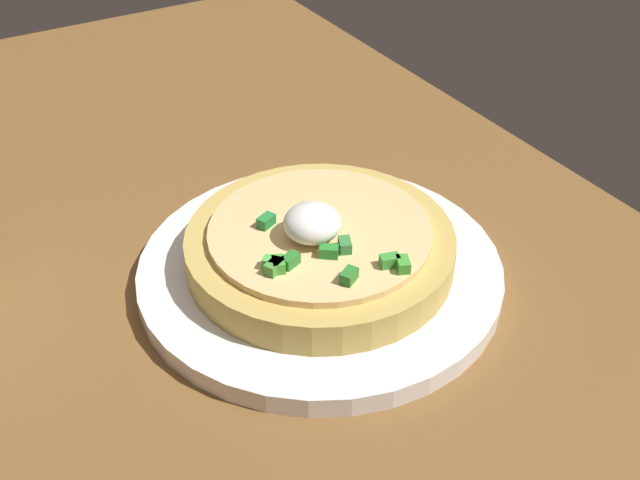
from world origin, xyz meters
The scene contains 3 objects.
dining_table centered at (0.00, 0.00, 1.46)cm, with size 128.28×69.91×2.93cm, color brown.
plate centered at (5.12, -7.70, 3.70)cm, with size 26.62×26.62×1.54cm, color white.
pizza centered at (5.07, -7.65, 6.04)cm, with size 19.38×19.38×5.55cm.
Camera 1 is at (-32.84, 14.89, 39.50)cm, focal length 43.31 mm.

